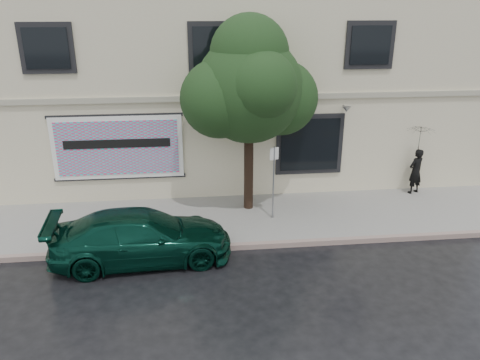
{
  "coord_description": "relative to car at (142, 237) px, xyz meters",
  "views": [
    {
      "loc": [
        -0.8,
        -10.02,
        6.49
      ],
      "look_at": [
        0.52,
        2.2,
        1.8
      ],
      "focal_mm": 35.0,
      "sensor_mm": 36.0,
      "label": 1
    }
  ],
  "objects": [
    {
      "name": "pedestrian",
      "position": [
        9.17,
        3.4,
        0.27
      ],
      "size": [
        0.69,
        0.59,
        1.61
      ],
      "primitive_type": "imported",
      "rotation": [
        0.0,
        0.0,
        3.55
      ],
      "color": "black",
      "rests_on": "sidewalk"
    },
    {
      "name": "car",
      "position": [
        0.0,
        0.0,
        0.0
      ],
      "size": [
        4.85,
        2.42,
        1.37
      ],
      "primitive_type": "imported",
      "rotation": [
        0.0,
        0.0,
        1.64
      ],
      "color": "#072F23",
      "rests_on": "ground"
    },
    {
      "name": "umbrella",
      "position": [
        9.17,
        3.4,
        1.44
      ],
      "size": [
        1.25,
        1.25,
        0.74
      ],
      "primitive_type": "imported",
      "rotation": [
        0.0,
        0.0,
        0.3
      ],
      "color": "black",
      "rests_on": "pedestrian"
    },
    {
      "name": "curb",
      "position": [
        2.21,
        0.3,
        -0.61
      ],
      "size": [
        20.0,
        0.18,
        0.16
      ],
      "primitive_type": "cube",
      "color": "gray",
      "rests_on": "ground"
    },
    {
      "name": "billboard",
      "position": [
        -0.99,
        3.72,
        1.37
      ],
      "size": [
        4.3,
        0.16,
        2.2
      ],
      "color": "white",
      "rests_on": "ground"
    },
    {
      "name": "street_tree",
      "position": [
        3.2,
        2.76,
        3.33
      ],
      "size": [
        3.25,
        3.25,
        5.51
      ],
      "color": "black",
      "rests_on": "sidewalk"
    },
    {
      "name": "sidewalk",
      "position": [
        2.21,
        2.05,
        -0.61
      ],
      "size": [
        20.0,
        3.5,
        0.15
      ],
      "primitive_type": "cube",
      "color": "gray",
      "rests_on": "ground"
    },
    {
      "name": "ground",
      "position": [
        2.21,
        -1.2,
        -0.69
      ],
      "size": [
        90.0,
        90.0,
        0.0
      ],
      "primitive_type": "plane",
      "color": "black",
      "rests_on": "ground"
    },
    {
      "name": "fire_hydrant",
      "position": [
        0.25,
        0.71,
        -0.18
      ],
      "size": [
        0.3,
        0.28,
        0.73
      ],
      "rotation": [
        0.0,
        0.0,
        -0.11
      ],
      "color": "white",
      "rests_on": "sidewalk"
    },
    {
      "name": "sign_pole",
      "position": [
        3.85,
        1.89,
        0.88
      ],
      "size": [
        0.28,
        0.11,
        2.33
      ],
      "rotation": [
        0.0,
        0.0,
        0.32
      ],
      "color": "gray",
      "rests_on": "sidewalk"
    },
    {
      "name": "building",
      "position": [
        2.21,
        7.8,
        2.81
      ],
      "size": [
        20.0,
        8.12,
        7.0
      ],
      "color": "beige",
      "rests_on": "ground"
    }
  ]
}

